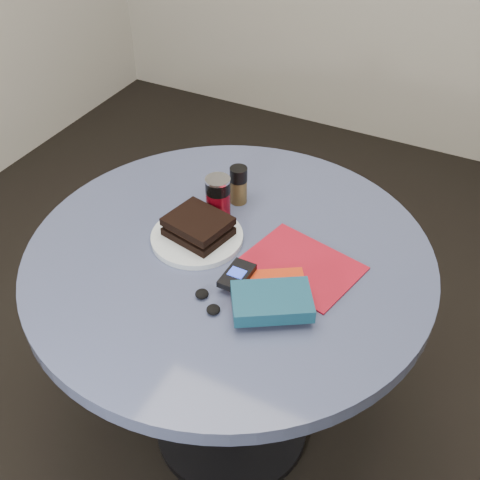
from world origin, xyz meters
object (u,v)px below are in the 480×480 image
at_px(novel, 272,301).
at_px(pepper_grinder, 239,185).
at_px(red_book, 269,288).
at_px(mp3_player, 237,275).
at_px(headphones, 208,302).
at_px(sandwich, 198,226).
at_px(soda_can, 218,198).
at_px(plate, 197,237).
at_px(table, 230,299).
at_px(magazine, 301,265).

bearing_deg(novel, pepper_grinder, 95.35).
xyz_separation_m(red_book, mp3_player, (-0.08, -0.01, 0.01)).
bearing_deg(headphones, sandwich, 124.93).
xyz_separation_m(soda_can, red_book, (0.23, -0.19, -0.05)).
bearing_deg(plate, mp3_player, -30.67).
relative_size(mp3_player, headphones, 1.08).
xyz_separation_m(table, headphones, (0.04, -0.18, 0.17)).
xyz_separation_m(plate, soda_can, (0.00, 0.10, 0.05)).
height_order(table, novel, novel).
height_order(sandwich, soda_can, soda_can).
distance_m(plate, novel, 0.31).
distance_m(table, plate, 0.19).
relative_size(novel, mp3_player, 1.79).
bearing_deg(magazine, mp3_player, -118.29).
bearing_deg(plate, pepper_grinder, 84.28).
bearing_deg(mp3_player, red_book, 7.12).
bearing_deg(red_book, mp3_player, 155.20).
bearing_deg(headphones, soda_can, 114.23).
relative_size(red_book, mp3_player, 1.76).
relative_size(magazine, novel, 1.52).
relative_size(plate, magazine, 0.88).
height_order(sandwich, novel, sandwich).
xyz_separation_m(plate, novel, (0.27, -0.14, 0.03)).
xyz_separation_m(magazine, headphones, (-0.14, -0.21, 0.01)).
relative_size(table, soda_can, 8.29).
relative_size(table, pepper_grinder, 9.36).
height_order(table, soda_can, soda_can).
bearing_deg(novel, magazine, 58.28).
xyz_separation_m(table, soda_can, (-0.09, 0.11, 0.22)).
xyz_separation_m(sandwich, pepper_grinder, (0.02, 0.19, 0.01)).
bearing_deg(headphones, red_book, 42.96).
relative_size(plate, novel, 1.35).
bearing_deg(magazine, sandwich, -162.05).
height_order(soda_can, mp3_player, soda_can).
height_order(table, red_book, red_book).
relative_size(sandwich, novel, 0.97).
height_order(pepper_grinder, magazine, pepper_grinder).
xyz_separation_m(plate, mp3_player, (0.16, -0.10, 0.02)).
relative_size(table, mp3_player, 10.47).
height_order(soda_can, magazine, soda_can).
height_order(red_book, novel, novel).
distance_m(pepper_grinder, red_book, 0.35).
bearing_deg(soda_can, sandwich, -90.87).
bearing_deg(soda_can, mp3_player, -51.82).
bearing_deg(pepper_grinder, table, -69.18).
bearing_deg(plate, table, -3.84).
xyz_separation_m(pepper_grinder, novel, (0.25, -0.33, -0.02)).
relative_size(soda_can, pepper_grinder, 1.13).
height_order(soda_can, red_book, soda_can).
bearing_deg(magazine, plate, -161.22).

